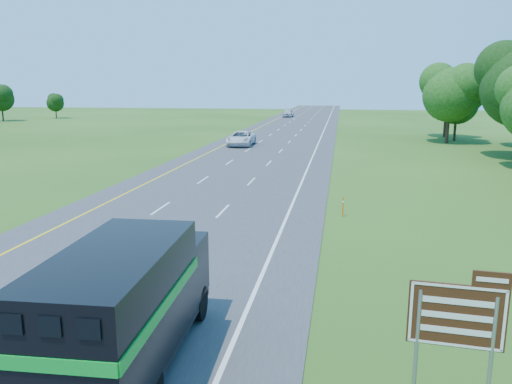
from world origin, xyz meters
TOP-DOWN VIEW (x-y plane):
  - road at (0.00, 50.00)m, footprint 15.00×260.00m
  - lane_markings at (0.00, 50.00)m, footprint 11.15×260.00m
  - horse_truck at (3.36, 3.95)m, footprint 2.62×7.53m
  - white_suv at (-3.37, 51.12)m, footprint 2.92×6.12m
  - far_car at (-3.85, 107.89)m, footprint 2.34×5.22m
  - exit_sign at (10.71, 3.68)m, footprint 1.92×0.23m
  - delineator at (8.44, 20.06)m, footprint 0.09×0.05m

SIDE VIEW (x-z plane):
  - road at x=0.00m, z-range 0.00..0.04m
  - lane_markings at x=0.00m, z-range 0.04..0.05m
  - delineator at x=8.44m, z-range 0.04..1.10m
  - white_suv at x=-3.37m, z-range 0.04..1.73m
  - far_car at x=-3.85m, z-range 0.04..1.78m
  - horse_truck at x=3.36m, z-range 0.15..3.45m
  - exit_sign at x=10.71m, z-range 0.49..3.75m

